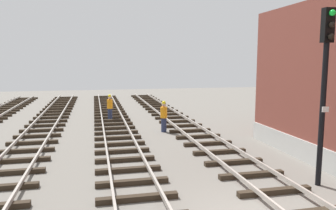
{
  "coord_description": "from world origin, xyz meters",
  "views": [
    {
      "loc": [
        -4.19,
        -7.44,
        4.21
      ],
      "look_at": [
        -0.63,
        8.37,
        2.04
      ],
      "focal_mm": 35.15,
      "sensor_mm": 36.0,
      "label": 1
    }
  ],
  "objects": [
    {
      "name": "signal_mast",
      "position": [
        3.19,
        1.94,
        3.67
      ],
      "size": [
        0.36,
        0.4,
        5.9
      ],
      "color": "black",
      "rests_on": "ground"
    },
    {
      "name": "track_worker_foreground",
      "position": [
        -3.14,
        16.14,
        0.93
      ],
      "size": [
        0.4,
        0.4,
        1.87
      ],
      "color": "#262D4C",
      "rests_on": "ground"
    },
    {
      "name": "track_worker_distant",
      "position": [
        -0.19,
        11.48,
        0.93
      ],
      "size": [
        0.4,
        0.4,
        1.87
      ],
      "color": "#262D4C",
      "rests_on": "ground"
    }
  ]
}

